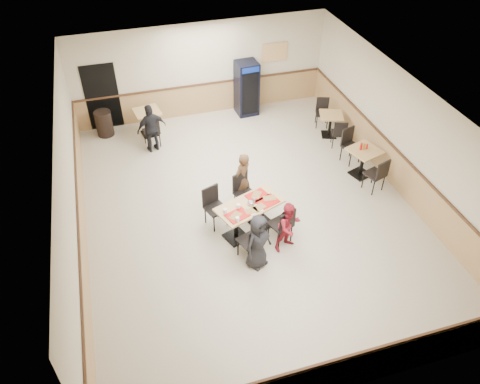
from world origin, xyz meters
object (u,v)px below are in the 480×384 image
object	(u,v)px
main_table	(249,214)
back_table	(148,119)
pepsi_cooler	(247,88)
diner_man_opposite	(242,179)
lone_diner	(152,128)
side_table_near	(363,158)
side_table_far	(330,122)
diner_woman_left	(258,242)
trash_bin	(104,123)
diner_woman_right	(289,226)

from	to	relation	value
main_table	back_table	bearing A→B (deg)	88.42
back_table	pepsi_cooler	bearing A→B (deg)	6.89
diner_man_opposite	back_table	distance (m)	4.31
lone_diner	side_table_near	distance (m)	5.97
side_table_near	side_table_far	bearing A→B (deg)	89.49
diner_woman_left	lone_diner	world-z (taller)	lone_diner
side_table_near	trash_bin	size ratio (longest dim) A/B	1.20
diner_man_opposite	back_table	xyz separation A→B (m)	(-1.80, 3.91, -0.21)
main_table	diner_man_opposite	size ratio (longest dim) A/B	1.16
diner_woman_left	trash_bin	world-z (taller)	diner_woman_left
lone_diner	back_table	world-z (taller)	lone_diner
main_table	trash_bin	size ratio (longest dim) A/B	2.16
lone_diner	side_table_far	bearing A→B (deg)	156.76
main_table	lone_diner	xyz separation A→B (m)	(-1.66, 4.05, 0.19)
side_table_near	back_table	distance (m)	6.44
main_table	diner_man_opposite	xyz separation A→B (m)	(0.14, 1.05, 0.19)
diner_man_opposite	diner_woman_right	bearing A→B (deg)	73.55
diner_woman_right	pepsi_cooler	bearing A→B (deg)	62.73
diner_man_opposite	pepsi_cooler	size ratio (longest dim) A/B	0.84
main_table	side_table_far	world-z (taller)	main_table
diner_woman_right	diner_man_opposite	world-z (taller)	diner_man_opposite
back_table	diner_man_opposite	bearing A→B (deg)	-65.21
diner_man_opposite	side_table_far	xyz separation A→B (m)	(3.47, 2.25, -0.26)
back_table	side_table_near	bearing A→B (deg)	-35.33
diner_woman_right	side_table_far	world-z (taller)	diner_woman_right
lone_diner	diner_man_opposite	bearing A→B (deg)	105.85
diner_woman_right	side_table_near	bearing A→B (deg)	15.40
lone_diner	diner_woman_left	bearing A→B (deg)	91.39
main_table	lone_diner	size ratio (longest dim) A/B	1.16
diner_woman_left	back_table	bearing A→B (deg)	74.32
diner_woman_left	lone_diner	distance (m)	5.32
diner_woman_right	lone_diner	distance (m)	5.34
side_table_near	side_table_far	distance (m)	2.07
main_table	pepsi_cooler	distance (m)	5.59
diner_man_opposite	back_table	world-z (taller)	diner_man_opposite
diner_man_opposite	side_table_near	xyz separation A→B (m)	(3.45, 0.18, -0.20)
lone_diner	trash_bin	size ratio (longest dim) A/B	1.87
pepsi_cooler	trash_bin	size ratio (longest dim) A/B	2.21
diner_woman_left	side_table_near	world-z (taller)	diner_woman_left
main_table	trash_bin	bearing A→B (deg)	99.09
side_table_near	back_table	bearing A→B (deg)	144.67
diner_woman_left	diner_man_opposite	world-z (taller)	diner_man_opposite
main_table	diner_man_opposite	bearing A→B (deg)	62.10
trash_bin	lone_diner	bearing A→B (deg)	-43.98
lone_diner	pepsi_cooler	bearing A→B (deg)	-173.38
lone_diner	side_table_near	bearing A→B (deg)	136.63
trash_bin	back_table	bearing A→B (deg)	-15.03
side_table_far	pepsi_cooler	bearing A→B (deg)	134.63
main_table	side_table_near	bearing A→B (deg)	-1.20
diner_man_opposite	side_table_far	distance (m)	4.14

